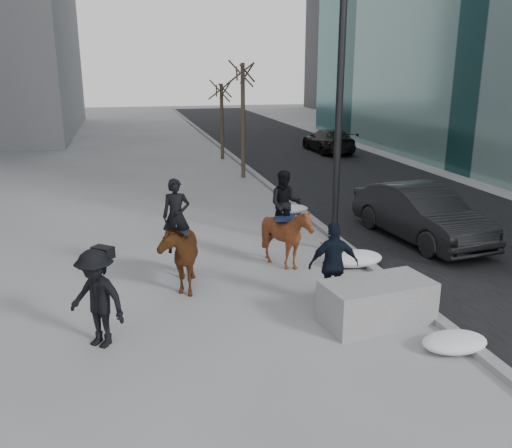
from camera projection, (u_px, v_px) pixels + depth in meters
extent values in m
plane|color=gray|center=(270.00, 313.00, 10.70)|extent=(120.00, 120.00, 0.00)
cube|color=black|center=(375.00, 189.00, 21.61)|extent=(8.00, 90.00, 0.01)
cube|color=gray|center=(278.00, 193.00, 20.70)|extent=(0.25, 90.00, 0.12)
cube|color=gray|center=(377.00, 302.00, 10.21)|extent=(2.18, 1.31, 0.82)
imported|color=black|center=(421.00, 214.00, 15.04)|extent=(2.19, 4.81, 1.53)
imported|color=black|center=(328.00, 140.00, 30.78)|extent=(1.92, 4.62, 1.33)
imported|color=#46270E|center=(178.00, 253.00, 11.81)|extent=(1.02, 1.93, 1.56)
imported|color=black|center=(176.00, 216.00, 11.73)|extent=(0.63, 0.45, 1.64)
cube|color=#0F1B38|center=(177.00, 231.00, 11.82)|extent=(0.53, 0.60, 0.06)
imported|color=#4C1D0F|center=(286.00, 237.00, 12.97)|extent=(1.58, 1.69, 1.54)
imported|color=black|center=(285.00, 204.00, 12.89)|extent=(0.92, 0.80, 1.60)
cube|color=#10193C|center=(285.00, 218.00, 12.99)|extent=(0.62, 0.67, 0.06)
imported|color=black|center=(334.00, 265.00, 10.83)|extent=(1.06, 0.51, 1.75)
cylinder|color=orange|center=(322.00, 244.00, 11.26)|extent=(0.04, 0.18, 0.07)
imported|color=black|center=(97.00, 299.00, 9.24)|extent=(1.29, 1.22, 1.75)
cube|color=black|center=(103.00, 252.00, 9.30)|extent=(0.42, 0.40, 0.20)
cylinder|color=black|center=(341.00, 75.00, 13.07)|extent=(0.18, 0.18, 9.00)
ellipsoid|color=silver|center=(354.00, 258.00, 13.24)|extent=(1.41, 0.89, 0.36)
ellipsoid|color=silver|center=(455.00, 342.00, 9.27)|extent=(1.17, 0.74, 0.30)
ellipsoid|color=silver|center=(292.00, 209.00, 18.00)|extent=(1.08, 0.68, 0.27)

